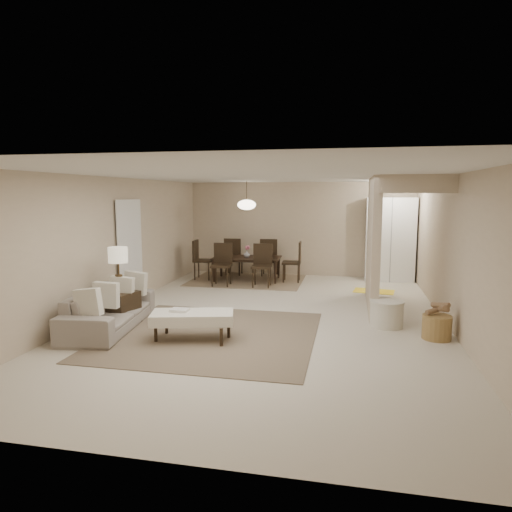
% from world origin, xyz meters
% --- Properties ---
extents(floor, '(9.00, 9.00, 0.00)m').
position_xyz_m(floor, '(0.00, 0.00, 0.00)').
color(floor, beige).
rests_on(floor, ground).
extents(ceiling, '(9.00, 9.00, 0.00)m').
position_xyz_m(ceiling, '(0.00, 0.00, 2.50)').
color(ceiling, white).
rests_on(ceiling, back_wall).
extents(back_wall, '(6.00, 0.00, 6.00)m').
position_xyz_m(back_wall, '(0.00, 4.50, 1.25)').
color(back_wall, '#C1AC92').
rests_on(back_wall, floor).
extents(left_wall, '(0.00, 9.00, 9.00)m').
position_xyz_m(left_wall, '(-3.00, 0.00, 1.25)').
color(left_wall, '#C1AC92').
rests_on(left_wall, floor).
extents(right_wall, '(0.00, 9.00, 9.00)m').
position_xyz_m(right_wall, '(3.00, 0.00, 1.25)').
color(right_wall, '#C1AC92').
rests_on(right_wall, floor).
extents(partition, '(0.15, 2.50, 2.50)m').
position_xyz_m(partition, '(1.80, 1.25, 1.25)').
color(partition, '#C1AC92').
rests_on(partition, floor).
extents(doorway, '(0.04, 0.90, 2.04)m').
position_xyz_m(doorway, '(-2.97, 0.60, 1.02)').
color(doorway, black).
rests_on(doorway, floor).
extents(pantry_cabinet, '(1.20, 0.55, 2.10)m').
position_xyz_m(pantry_cabinet, '(2.35, 4.15, 1.05)').
color(pantry_cabinet, white).
rests_on(pantry_cabinet, floor).
extents(flush_light, '(0.44, 0.44, 0.05)m').
position_xyz_m(flush_light, '(2.30, 3.20, 2.46)').
color(flush_light, white).
rests_on(flush_light, ceiling).
extents(living_rug, '(3.20, 3.20, 0.01)m').
position_xyz_m(living_rug, '(-0.71, -1.15, 0.01)').
color(living_rug, brown).
rests_on(living_rug, floor).
extents(sofa, '(2.28, 1.13, 0.64)m').
position_xyz_m(sofa, '(-2.45, -1.15, 0.32)').
color(sofa, gray).
rests_on(sofa, floor).
extents(ottoman_bench, '(1.31, 0.83, 0.43)m').
position_xyz_m(ottoman_bench, '(-0.91, -1.45, 0.35)').
color(ottoman_bench, beige).
rests_on(ottoman_bench, living_rug).
extents(side_table, '(0.61, 0.61, 0.56)m').
position_xyz_m(side_table, '(-2.40, -0.89, 0.28)').
color(side_table, black).
rests_on(side_table, floor).
extents(table_lamp, '(0.32, 0.32, 0.76)m').
position_xyz_m(table_lamp, '(-2.40, -0.89, 1.12)').
color(table_lamp, '#46341E').
rests_on(table_lamp, side_table).
extents(round_pouf, '(0.56, 0.56, 0.43)m').
position_xyz_m(round_pouf, '(1.99, -0.10, 0.22)').
color(round_pouf, beige).
rests_on(round_pouf, floor).
extents(wicker_basket, '(0.50, 0.50, 0.37)m').
position_xyz_m(wicker_basket, '(2.69, -0.63, 0.18)').
color(wicker_basket, olive).
rests_on(wicker_basket, floor).
extents(dining_rug, '(2.80, 2.10, 0.01)m').
position_xyz_m(dining_rug, '(-1.19, 3.37, 0.01)').
color(dining_rug, brown).
rests_on(dining_rug, floor).
extents(dining_table, '(1.75, 1.04, 0.60)m').
position_xyz_m(dining_table, '(-1.19, 3.37, 0.30)').
color(dining_table, black).
rests_on(dining_table, dining_rug).
extents(dining_chairs, '(2.74, 2.04, 1.01)m').
position_xyz_m(dining_chairs, '(-1.19, 3.37, 0.51)').
color(dining_chairs, black).
rests_on(dining_chairs, dining_rug).
extents(vase, '(0.19, 0.19, 0.17)m').
position_xyz_m(vase, '(-1.19, 3.37, 0.68)').
color(vase, silver).
rests_on(vase, dining_table).
extents(yellow_mat, '(0.95, 0.66, 0.01)m').
position_xyz_m(yellow_mat, '(1.92, 2.69, 0.01)').
color(yellow_mat, yellow).
rests_on(yellow_mat, floor).
extents(pendant_light, '(0.46, 0.46, 0.71)m').
position_xyz_m(pendant_light, '(-1.19, 3.37, 1.92)').
color(pendant_light, '#46341E').
rests_on(pendant_light, ceiling).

